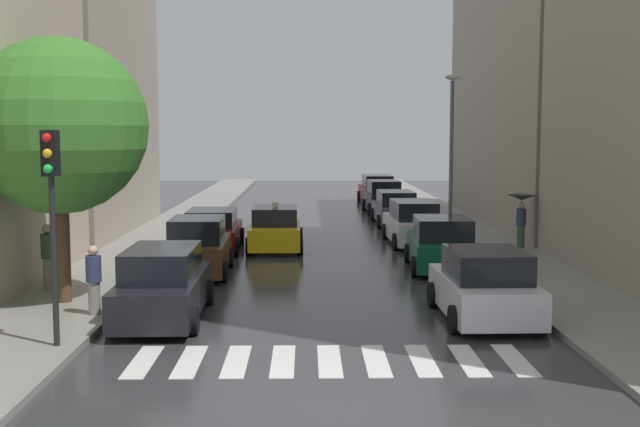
{
  "coord_description": "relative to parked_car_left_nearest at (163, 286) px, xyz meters",
  "views": [
    {
      "loc": [
        -0.43,
        -11.92,
        4.41
      ],
      "look_at": [
        0.15,
        22.82,
        0.83
      ],
      "focal_mm": 44.48,
      "sensor_mm": 36.0,
      "label": 1
    }
  ],
  "objects": [
    {
      "name": "building_left_mid",
      "position": [
        -7.18,
        16.02,
        8.99
      ],
      "size": [
        6.0,
        12.75,
        19.6
      ],
      "primitive_type": "cube",
      "color": "#9E9384",
      "rests_on": "ground"
    },
    {
      "name": "ground_plane",
      "position": [
        3.82,
        17.49,
        -0.83
      ],
      "size": [
        28.0,
        72.0,
        0.04
      ],
      "primitive_type": "cube",
      "color": "#323234"
    },
    {
      "name": "taxi_midroad",
      "position": [
        2.2,
        11.23,
        -0.04
      ],
      "size": [
        2.11,
        4.43,
        1.81
      ],
      "rotation": [
        0.0,
        0.0,
        1.58
      ],
      "color": "yellow",
      "rests_on": "ground"
    },
    {
      "name": "parked_car_right_fifth",
      "position": [
        7.58,
        24.72,
        0.02
      ],
      "size": [
        2.15,
        4.27,
        1.78
      ],
      "rotation": [
        0.0,
        0.0,
        1.61
      ],
      "color": "black",
      "rests_on": "ground"
    },
    {
      "name": "parked_car_left_nearest",
      "position": [
        0.0,
        0.0,
        0.0
      ],
      "size": [
        2.03,
        4.77,
        1.73
      ],
      "rotation": [
        0.0,
        0.0,
        1.58
      ],
      "color": "black",
      "rests_on": "ground"
    },
    {
      "name": "lamp_post_right",
      "position": [
        9.37,
        14.3,
        3.18
      ],
      "size": [
        0.6,
        0.28,
        6.62
      ],
      "color": "#595B60",
      "rests_on": "sidewalk_right"
    },
    {
      "name": "sidewalk_left",
      "position": [
        -2.68,
        17.49,
        -0.73
      ],
      "size": [
        3.0,
        72.0,
        0.15
      ],
      "primitive_type": "cube",
      "color": "gray",
      "rests_on": "ground"
    },
    {
      "name": "pedestrian_by_kerb",
      "position": [
        11.3,
        10.45,
        0.79
      ],
      "size": [
        1.04,
        1.04,
        1.96
      ],
      "rotation": [
        0.0,
        0.0,
        3.22
      ],
      "color": "#38513D",
      "rests_on": "sidewalk_right"
    },
    {
      "name": "parked_car_left_second",
      "position": [
        0.02,
        5.84,
        0.02
      ],
      "size": [
        2.07,
        4.08,
        1.8
      ],
      "rotation": [
        0.0,
        0.0,
        1.6
      ],
      "color": "brown",
      "rests_on": "ground"
    },
    {
      "name": "parked_car_right_sixth",
      "position": [
        7.77,
        30.76,
        0.01
      ],
      "size": [
        2.24,
        4.82,
        1.74
      ],
      "rotation": [
        0.0,
        0.0,
        1.6
      ],
      "color": "maroon",
      "rests_on": "ground"
    },
    {
      "name": "traffic_light_left_corner",
      "position": [
        -1.63,
        -2.86,
        2.48
      ],
      "size": [
        0.3,
        0.42,
        4.3
      ],
      "color": "black",
      "rests_on": "sidewalk_left"
    },
    {
      "name": "sidewalk_right",
      "position": [
        10.32,
        17.49,
        -0.73
      ],
      "size": [
        3.0,
        72.0,
        0.15
      ],
      "primitive_type": "cube",
      "color": "gray",
      "rests_on": "ground"
    },
    {
      "name": "parked_car_left_third",
      "position": [
        -0.16,
        11.12,
        -0.08
      ],
      "size": [
        2.21,
        4.54,
        1.54
      ],
      "rotation": [
        0.0,
        0.0,
        1.59
      ],
      "color": "maroon",
      "rests_on": "ground"
    },
    {
      "name": "pedestrian_foreground",
      "position": [
        -1.6,
        -0.11,
        0.19
      ],
      "size": [
        0.36,
        0.36,
        1.63
      ],
      "rotation": [
        0.0,
        0.0,
        5.02
      ],
      "color": "gray",
      "rests_on": "sidewalk_left"
    },
    {
      "name": "parked_car_right_third",
      "position": [
        7.56,
        12.46,
        0.0
      ],
      "size": [
        2.11,
        4.78,
        1.74
      ],
      "rotation": [
        0.0,
        0.0,
        1.6
      ],
      "color": "silver",
      "rests_on": "ground"
    },
    {
      "name": "parked_car_right_second",
      "position": [
        7.71,
        6.61,
        -0.01
      ],
      "size": [
        2.31,
        4.19,
        1.71
      ],
      "rotation": [
        0.0,
        0.0,
        1.52
      ],
      "color": "#0C4C2D",
      "rests_on": "ground"
    },
    {
      "name": "building_right_mid",
      "position": [
        14.82,
        19.23,
        7.1
      ],
      "size": [
        6.0,
        17.35,
        15.82
      ],
      "primitive_type": "cube",
      "color": "#9E9384",
      "rests_on": "ground"
    },
    {
      "name": "parked_car_right_fourth",
      "position": [
        7.62,
        19.12,
        -0.04
      ],
      "size": [
        2.08,
        4.76,
        1.62
      ],
      "rotation": [
        0.0,
        0.0,
        1.58
      ],
      "color": "#474C51",
      "rests_on": "ground"
    },
    {
      "name": "crosswalk_stripes",
      "position": [
        3.82,
        -3.5,
        -0.8
      ],
      "size": [
        7.65,
        2.2,
        0.01
      ],
      "color": "silver",
      "rests_on": "ground"
    },
    {
      "name": "street_tree_left",
      "position": [
        -2.74,
        1.33,
        3.74
      ],
      "size": [
        4.38,
        4.38,
        6.6
      ],
      "color": "#513823",
      "rests_on": "sidewalk_left"
    },
    {
      "name": "pedestrian_near_tree",
      "position": [
        -3.64,
        2.9,
        0.28
      ],
      "size": [
        0.36,
        0.36,
        1.79
      ],
      "rotation": [
        0.0,
        0.0,
        5.09
      ],
      "color": "gray",
      "rests_on": "sidewalk_left"
    },
    {
      "name": "parked_car_right_nearest",
      "position": [
        7.56,
        -0.18,
        -0.02
      ],
      "size": [
        2.2,
        4.08,
        1.68
      ],
      "rotation": [
        0.0,
        0.0,
        1.59
      ],
      "color": "silver",
      "rests_on": "ground"
    }
  ]
}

